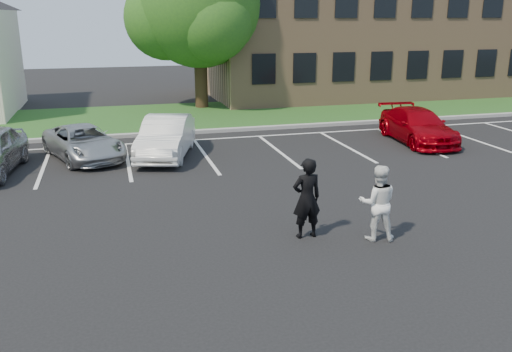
{
  "coord_description": "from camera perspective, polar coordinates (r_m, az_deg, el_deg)",
  "views": [
    {
      "loc": [
        -3.3,
        -11.06,
        4.99
      ],
      "look_at": [
        0.0,
        1.0,
        1.25
      ],
      "focal_mm": 38.0,
      "sensor_mm": 36.0,
      "label": 1
    }
  ],
  "objects": [
    {
      "name": "ground_plane",
      "position": [
        12.57,
        1.21,
        -6.73
      ],
      "size": [
        90.0,
        90.0,
        0.0
      ],
      "primitive_type": "plane",
      "color": "black",
      "rests_on": "ground"
    },
    {
      "name": "curb",
      "position": [
        23.81,
        -7.03,
        4.62
      ],
      "size": [
        40.0,
        0.3,
        0.15
      ],
      "primitive_type": "cube",
      "color": "gray",
      "rests_on": "ground"
    },
    {
      "name": "grass_strip",
      "position": [
        27.71,
        -8.27,
        6.19
      ],
      "size": [
        44.0,
        8.0,
        0.08
      ],
      "primitive_type": "cube",
      "color": "#204B16",
      "rests_on": "ground"
    },
    {
      "name": "stall_lines",
      "position": [
        21.15,
        -2.03,
        3.02
      ],
      "size": [
        34.0,
        5.36,
        0.01
      ],
      "color": "silver",
      "rests_on": "ground"
    },
    {
      "name": "office_building",
      "position": [
        37.32,
        12.76,
        14.99
      ],
      "size": [
        22.4,
        10.4,
        8.3
      ],
      "color": "#A57F5A",
      "rests_on": "ground"
    },
    {
      "name": "tree",
      "position": [
        30.05,
        -5.88,
        17.26
      ],
      "size": [
        7.8,
        7.2,
        8.8
      ],
      "color": "black",
      "rests_on": "ground"
    },
    {
      "name": "man_black_suit",
      "position": [
        12.46,
        5.36,
        -2.35
      ],
      "size": [
        0.72,
        0.5,
        1.9
      ],
      "primitive_type": "imported",
      "rotation": [
        0.0,
        0.0,
        3.21
      ],
      "color": "black",
      "rests_on": "ground"
    },
    {
      "name": "man_white_shirt",
      "position": [
        12.61,
        12.68,
        -2.77
      ],
      "size": [
        1.02,
        0.9,
        1.77
      ],
      "primitive_type": "imported",
      "rotation": [
        0.0,
        0.0,
        2.84
      ],
      "color": "white",
      "rests_on": "ground"
    },
    {
      "name": "car_silver_minivan",
      "position": [
        20.35,
        -17.69,
        3.37
      ],
      "size": [
        3.32,
        4.66,
        1.18
      ],
      "primitive_type": "imported",
      "rotation": [
        0.0,
        0.0,
        0.36
      ],
      "color": "#A4A7AC",
      "rests_on": "ground"
    },
    {
      "name": "car_white_sedan",
      "position": [
        19.93,
        -9.45,
        4.08
      ],
      "size": [
        2.73,
        4.67,
        1.45
      ],
      "primitive_type": "imported",
      "rotation": [
        0.0,
        0.0,
        -0.29
      ],
      "color": "silver",
      "rests_on": "ground"
    },
    {
      "name": "car_red_compact",
      "position": [
        22.91,
        16.63,
        5.08
      ],
      "size": [
        2.25,
        4.73,
        1.33
      ],
      "primitive_type": "imported",
      "rotation": [
        0.0,
        0.0,
        -0.09
      ],
      "color": "#950009",
      "rests_on": "ground"
    }
  ]
}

